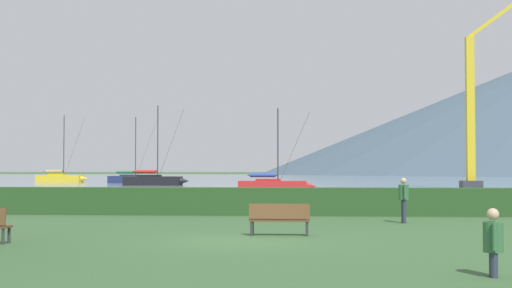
% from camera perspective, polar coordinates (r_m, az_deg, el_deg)
% --- Properties ---
extents(ground_plane, '(1000.00, 1000.00, 0.00)m').
position_cam_1_polar(ground_plane, '(19.12, -1.23, -7.96)').
color(ground_plane, '#385B33').
extents(harbor_water, '(320.00, 246.00, 0.00)m').
position_cam_1_polar(harbor_water, '(155.96, 3.50, -2.80)').
color(harbor_water, gray).
rests_on(harbor_water, ground_plane).
extents(hedge_line, '(80.00, 1.20, 1.18)m').
position_cam_1_polar(hedge_line, '(30.02, 0.75, -4.70)').
color(hedge_line, '#284C23').
rests_on(hedge_line, ground_plane).
extents(sailboat_slip_4, '(8.02, 2.61, 10.29)m').
position_cam_1_polar(sailboat_slip_4, '(111.68, -15.64, -2.67)').
color(sailboat_slip_4, gold).
rests_on(sailboat_slip_4, harbor_water).
extents(sailboat_slip_6, '(7.55, 2.41, 9.47)m').
position_cam_1_polar(sailboat_slip_6, '(102.04, -10.05, -2.80)').
color(sailboat_slip_6, navy).
rests_on(sailboat_slip_6, harbor_water).
extents(sailboat_slip_7, '(6.95, 2.27, 7.38)m').
position_cam_1_polar(sailboat_slip_7, '(61.88, 1.41, -3.37)').
color(sailboat_slip_7, red).
rests_on(sailboat_slip_7, harbor_water).
extents(sailboat_slip_11, '(8.14, 2.85, 9.82)m').
position_cam_1_polar(sailboat_slip_11, '(86.76, -8.34, -2.91)').
color(sailboat_slip_11, black).
rests_on(sailboat_slip_11, harbor_water).
extents(park_bench_near_path, '(1.79, 0.48, 0.95)m').
position_cam_1_polar(park_bench_near_path, '(20.71, 1.92, -6.02)').
color(park_bench_near_path, brown).
rests_on(park_bench_near_path, ground_plane).
extents(person_seated_viewer, '(0.36, 0.56, 1.25)m').
position_cam_1_polar(person_seated_viewer, '(13.52, 18.77, -7.36)').
color(person_seated_viewer, '#2D3347').
rests_on(person_seated_viewer, ground_plane).
extents(person_standing_walker, '(0.36, 0.57, 1.65)m').
position_cam_1_polar(person_standing_walker, '(26.11, 11.94, -4.20)').
color(person_standing_walker, '#2D3347').
rests_on(person_standing_walker, ground_plane).
extents(dock_crane, '(5.95, 2.00, 19.37)m').
position_cam_1_polar(dock_crane, '(75.19, 17.17, 1.78)').
color(dock_crane, '#333338').
rests_on(dock_crane, ground_plane).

